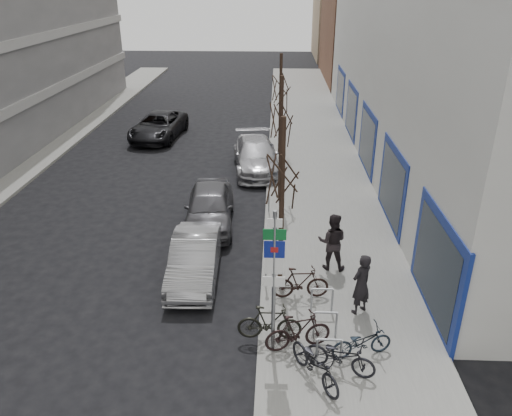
# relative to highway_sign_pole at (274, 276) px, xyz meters

# --- Properties ---
(ground) EXTENTS (120.00, 120.00, 0.00)m
(ground) POSITION_rel_highway_sign_pole_xyz_m (-2.40, 0.01, -2.46)
(ground) COLOR black
(ground) RESTS_ON ground
(sidewalk_east) EXTENTS (5.00, 70.00, 0.15)m
(sidewalk_east) POSITION_rel_highway_sign_pole_xyz_m (2.10, 10.01, -2.38)
(sidewalk_east) COLOR slate
(sidewalk_east) RESTS_ON ground
(brick_building_far) EXTENTS (12.00, 14.00, 8.00)m
(brick_building_far) POSITION_rel_highway_sign_pole_xyz_m (10.60, 40.01, 1.54)
(brick_building_far) COLOR brown
(brick_building_far) RESTS_ON ground
(tan_building_far) EXTENTS (13.00, 12.00, 9.00)m
(tan_building_far) POSITION_rel_highway_sign_pole_xyz_m (11.10, 55.01, 2.04)
(tan_building_far) COLOR #937A5B
(tan_building_far) RESTS_ON ground
(highway_sign_pole) EXTENTS (0.55, 0.10, 4.20)m
(highway_sign_pole) POSITION_rel_highway_sign_pole_xyz_m (0.00, 0.00, 0.00)
(highway_sign_pole) COLOR gray
(highway_sign_pole) RESTS_ON ground
(bike_rack) EXTENTS (0.66, 2.26, 0.83)m
(bike_rack) POSITION_rel_highway_sign_pole_xyz_m (1.40, 0.61, -1.80)
(bike_rack) COLOR gray
(bike_rack) RESTS_ON sidewalk_east
(tree_near) EXTENTS (1.80, 1.80, 5.50)m
(tree_near) POSITION_rel_highway_sign_pole_xyz_m (0.20, 3.51, 1.65)
(tree_near) COLOR black
(tree_near) RESTS_ON ground
(tree_mid) EXTENTS (1.80, 1.80, 5.50)m
(tree_mid) POSITION_rel_highway_sign_pole_xyz_m (0.20, 10.01, 1.65)
(tree_mid) COLOR black
(tree_mid) RESTS_ON ground
(tree_far) EXTENTS (1.80, 1.80, 5.50)m
(tree_far) POSITION_rel_highway_sign_pole_xyz_m (0.20, 16.51, 1.65)
(tree_far) COLOR black
(tree_far) RESTS_ON ground
(meter_front) EXTENTS (0.10, 0.08, 1.27)m
(meter_front) POSITION_rel_highway_sign_pole_xyz_m (-0.25, 3.01, -1.54)
(meter_front) COLOR gray
(meter_front) RESTS_ON sidewalk_east
(meter_mid) EXTENTS (0.10, 0.08, 1.27)m
(meter_mid) POSITION_rel_highway_sign_pole_xyz_m (-0.25, 8.51, -1.54)
(meter_mid) COLOR gray
(meter_mid) RESTS_ON sidewalk_east
(meter_back) EXTENTS (0.10, 0.08, 1.27)m
(meter_back) POSITION_rel_highway_sign_pole_xyz_m (-0.25, 14.01, -1.54)
(meter_back) COLOR gray
(meter_back) RESTS_ON sidewalk_east
(bike_near_left) EXTENTS (1.49, 1.93, 1.16)m
(bike_near_left) POSITION_rel_highway_sign_pole_xyz_m (1.03, -1.00, -1.73)
(bike_near_left) COLOR black
(bike_near_left) RESTS_ON sidewalk_east
(bike_near_right) EXTENTS (1.88, 1.02, 1.10)m
(bike_near_right) POSITION_rel_highway_sign_pole_xyz_m (0.65, 0.12, -1.76)
(bike_near_right) COLOR black
(bike_near_right) RESTS_ON sidewalk_east
(bike_mid_curb) EXTENTS (1.71, 0.94, 1.00)m
(bike_mid_curb) POSITION_rel_highway_sign_pole_xyz_m (2.28, -0.08, -1.81)
(bike_mid_curb) COLOR black
(bike_mid_curb) RESTS_ON sidewalk_east
(bike_mid_inner) EXTENTS (1.76, 0.53, 1.07)m
(bike_mid_inner) POSITION_rel_highway_sign_pole_xyz_m (-0.09, 0.47, -1.78)
(bike_mid_inner) COLOR black
(bike_mid_inner) RESTS_ON sidewalk_east
(bike_far_curb) EXTENTS (1.86, 1.15, 1.09)m
(bike_far_curb) POSITION_rel_highway_sign_pole_xyz_m (1.66, -0.67, -1.76)
(bike_far_curb) COLOR black
(bike_far_curb) RESTS_ON sidewalk_east
(bike_far_inner) EXTENTS (1.79, 0.66, 1.06)m
(bike_far_inner) POSITION_rel_highway_sign_pole_xyz_m (0.81, 2.44, -1.78)
(bike_far_inner) COLOR black
(bike_far_inner) RESTS_ON sidewalk_east
(parked_car_front) EXTENTS (1.65, 4.33, 1.41)m
(parked_car_front) POSITION_rel_highway_sign_pole_xyz_m (-2.60, 3.69, -1.75)
(parked_car_front) COLOR #929397
(parked_car_front) RESTS_ON ground
(parked_car_mid) EXTENTS (2.16, 4.75, 1.58)m
(parked_car_mid) POSITION_rel_highway_sign_pole_xyz_m (-2.60, 7.59, -1.67)
(parked_car_mid) COLOR #4F4E54
(parked_car_mid) RESTS_ON ground
(parked_car_back) EXTENTS (2.85, 5.62, 1.56)m
(parked_car_back) POSITION_rel_highway_sign_pole_xyz_m (-1.00, 13.92, -1.68)
(parked_car_back) COLOR #A6A5AA
(parked_car_back) RESTS_ON ground
(lane_car) EXTENTS (3.08, 5.73, 1.53)m
(lane_car) POSITION_rel_highway_sign_pole_xyz_m (-7.25, 19.39, -1.69)
(lane_car) COLOR black
(lane_car) RESTS_ON ground
(pedestrian_near) EXTENTS (0.82, 0.78, 1.89)m
(pedestrian_near) POSITION_rel_highway_sign_pole_xyz_m (2.50, 1.80, -1.36)
(pedestrian_near) COLOR black
(pedestrian_near) RESTS_ON sidewalk_east
(pedestrian_far) EXTENTS (0.81, 0.61, 2.01)m
(pedestrian_far) POSITION_rel_highway_sign_pole_xyz_m (1.90, 4.21, -1.30)
(pedestrian_far) COLOR black
(pedestrian_far) RESTS_ON sidewalk_east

